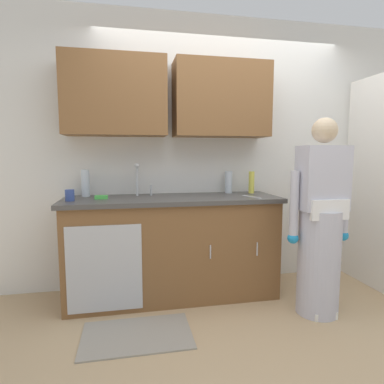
# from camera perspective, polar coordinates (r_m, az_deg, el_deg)

# --- Properties ---
(ground_plane) EXTENTS (9.00, 9.00, 0.00)m
(ground_plane) POSITION_cam_1_polar(r_m,az_deg,el_deg) (2.75, 11.25, -22.40)
(ground_plane) COLOR tan
(kitchen_wall_with_uppers) EXTENTS (4.80, 0.44, 2.70)m
(kitchen_wall_with_uppers) POSITION_cam_1_polar(r_m,az_deg,el_deg) (3.31, 2.91, 9.18)
(kitchen_wall_with_uppers) COLOR silver
(kitchen_wall_with_uppers) RESTS_ON ground
(counter_cabinet) EXTENTS (1.90, 0.62, 0.90)m
(counter_cabinet) POSITION_cam_1_polar(r_m,az_deg,el_deg) (3.06, -3.49, -10.03)
(counter_cabinet) COLOR brown
(counter_cabinet) RESTS_ON ground
(countertop) EXTENTS (1.96, 0.66, 0.04)m
(countertop) POSITION_cam_1_polar(r_m,az_deg,el_deg) (2.97, -3.50, -1.28)
(countertop) COLOR #474442
(countertop) RESTS_ON counter_cabinet
(sink) EXTENTS (0.50, 0.36, 0.35)m
(sink) POSITION_cam_1_polar(r_m,az_deg,el_deg) (2.95, -8.85, -1.28)
(sink) COLOR #B7BABF
(sink) RESTS_ON counter_cabinet
(person_at_sink) EXTENTS (0.55, 0.34, 1.62)m
(person_at_sink) POSITION_cam_1_polar(r_m,az_deg,el_deg) (2.86, 21.79, -6.68)
(person_at_sink) COLOR white
(person_at_sink) RESTS_ON ground
(floor_mat) EXTENTS (0.80, 0.50, 0.01)m
(floor_mat) POSITION_cam_1_polar(r_m,az_deg,el_deg) (2.62, -9.74, -23.76)
(floor_mat) COLOR gray
(floor_mat) RESTS_ON ground
(bottle_water_tall) EXTENTS (0.07, 0.07, 0.25)m
(bottle_water_tall) POSITION_cam_1_polar(r_m,az_deg,el_deg) (3.14, -18.39, 1.52)
(bottle_water_tall) COLOR silver
(bottle_water_tall) RESTS_ON countertop
(bottle_dish_liquid) EXTENTS (0.06, 0.06, 0.22)m
(bottle_dish_liquid) POSITION_cam_1_polar(r_m,az_deg,el_deg) (3.31, 10.51, 1.71)
(bottle_dish_liquid) COLOR #D8D14C
(bottle_dish_liquid) RESTS_ON countertop
(bottle_water_short) EXTENTS (0.08, 0.08, 0.22)m
(bottle_water_short) POSITION_cam_1_polar(r_m,az_deg,el_deg) (3.29, 6.51, 1.77)
(bottle_water_short) COLOR silver
(bottle_water_short) RESTS_ON countertop
(cup_by_sink) EXTENTS (0.08, 0.08, 0.10)m
(cup_by_sink) POSITION_cam_1_polar(r_m,az_deg,el_deg) (2.89, -20.88, -0.55)
(cup_by_sink) COLOR #33478C
(cup_by_sink) RESTS_ON countertop
(knife_on_counter) EXTENTS (0.10, 0.24, 0.01)m
(knife_on_counter) POSITION_cam_1_polar(r_m,az_deg,el_deg) (3.00, 10.56, -0.84)
(knife_on_counter) COLOR silver
(knife_on_counter) RESTS_ON countertop
(sponge) EXTENTS (0.11, 0.07, 0.03)m
(sponge) POSITION_cam_1_polar(r_m,az_deg,el_deg) (2.94, -15.81, -0.89)
(sponge) COLOR #4CBF4C
(sponge) RESTS_ON countertop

